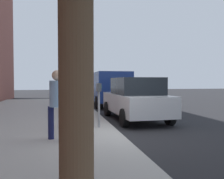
% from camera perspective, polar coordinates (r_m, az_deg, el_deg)
% --- Properties ---
extents(ground_plane, '(80.00, 80.00, 0.00)m').
position_cam_1_polar(ground_plane, '(7.23, 1.77, -11.03)').
color(ground_plane, '#232326').
rests_on(ground_plane, ground).
extents(sidewalk_slab, '(28.00, 6.00, 0.15)m').
position_cam_1_polar(sidewalk_slab, '(7.16, -22.74, -10.70)').
color(sidewalk_slab, '#A8A59E').
rests_on(sidewalk_slab, ground_plane).
extents(parking_meter, '(0.36, 0.12, 1.41)m').
position_cam_1_polar(parking_meter, '(7.77, -3.10, -1.43)').
color(parking_meter, gray).
rests_on(parking_meter, sidewalk_slab).
extents(pedestrian_at_meter, '(0.48, 0.36, 1.67)m').
position_cam_1_polar(pedestrian_at_meter, '(7.56, -9.36, -1.92)').
color(pedestrian_at_meter, '#47474C').
rests_on(pedestrian_at_meter, sidewalk_slab).
extents(pedestrian_bystander, '(0.38, 0.48, 1.75)m').
position_cam_1_polar(pedestrian_bystander, '(6.26, -12.72, -2.16)').
color(pedestrian_bystander, '#191E4C').
rests_on(pedestrian_bystander, sidewalk_slab).
extents(parked_sedan_near, '(4.45, 2.06, 1.77)m').
position_cam_1_polar(parked_sedan_near, '(10.15, 5.54, -2.17)').
color(parked_sedan_near, silver).
rests_on(parked_sedan_near, ground_plane).
extents(parked_van_far, '(5.22, 2.15, 2.18)m').
position_cam_1_polar(parked_van_far, '(16.03, -0.86, 0.65)').
color(parked_van_far, navy).
rests_on(parked_van_far, ground_plane).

